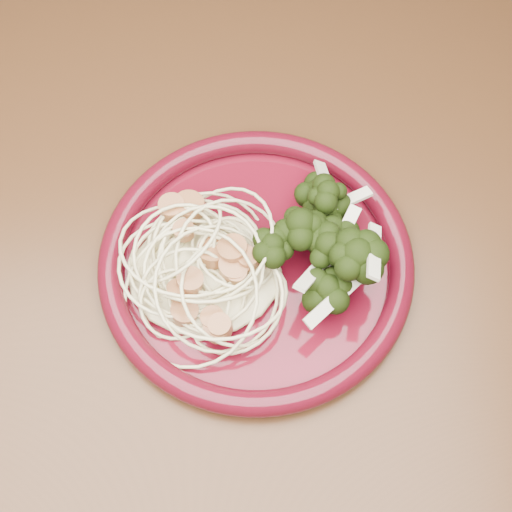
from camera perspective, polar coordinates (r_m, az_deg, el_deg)
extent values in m
plane|color=#55321D|center=(1.31, 0.60, -13.80)|extent=(3.50, 3.50, 0.00)
cube|color=#472814|center=(0.63, 1.23, 1.95)|extent=(1.20, 0.80, 0.04)
cylinder|color=#4E0815|center=(0.59, 0.00, -0.77)|extent=(0.30, 0.30, 0.01)
torus|color=#4E0714|center=(0.58, 0.00, -0.40)|extent=(0.31, 0.31, 0.02)
ellipsoid|color=beige|center=(0.57, -4.18, -1.07)|extent=(0.15, 0.13, 0.03)
ellipsoid|color=black|center=(0.57, 5.07, 1.69)|extent=(0.11, 0.15, 0.05)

